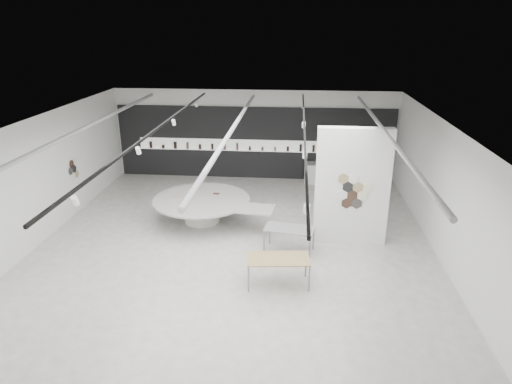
# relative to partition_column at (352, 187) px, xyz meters

# --- Properties ---
(room) EXTENTS (12.02, 14.02, 3.82)m
(room) POSITION_rel_partition_column_xyz_m (-3.59, -1.00, 0.27)
(room) COLOR beige
(room) RESTS_ON ground
(back_wall_display) EXTENTS (11.80, 0.27, 3.10)m
(back_wall_display) POSITION_rel_partition_column_xyz_m (-3.58, 5.94, -0.26)
(back_wall_display) COLOR black
(back_wall_display) RESTS_ON ground
(partition_column) EXTENTS (2.20, 0.38, 3.60)m
(partition_column) POSITION_rel_partition_column_xyz_m (0.00, 0.00, 0.00)
(partition_column) COLOR white
(partition_column) RESTS_ON ground
(display_island) EXTENTS (4.35, 3.63, 0.84)m
(display_island) POSITION_rel_partition_column_xyz_m (-4.77, 1.06, -1.26)
(display_island) COLOR white
(display_island) RESTS_ON ground
(sample_table_wood) EXTENTS (1.69, 0.97, 0.76)m
(sample_table_wood) POSITION_rel_partition_column_xyz_m (-2.07, -2.69, -1.10)
(sample_table_wood) COLOR #A48B54
(sample_table_wood) RESTS_ON ground
(sample_table_stone) EXTENTS (1.55, 0.99, 0.74)m
(sample_table_stone) POSITION_rel_partition_column_xyz_m (-1.83, -0.82, -1.12)
(sample_table_stone) COLOR gray
(sample_table_stone) RESTS_ON ground
(kitchen_counter) EXTENTS (1.53, 0.63, 1.19)m
(kitchen_counter) POSITION_rel_partition_column_xyz_m (-0.58, 5.51, -1.37)
(kitchen_counter) COLOR white
(kitchen_counter) RESTS_ON ground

